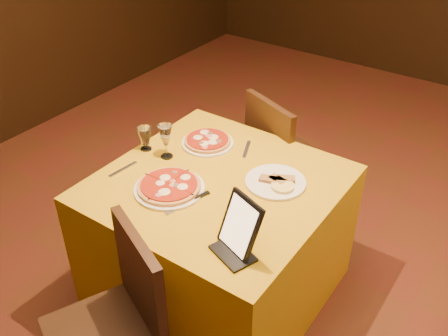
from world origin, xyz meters
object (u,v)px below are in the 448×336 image
Objects in this scene: main_table at (218,239)px; chair_main_near at (103,335)px; wine_glass at (166,141)px; tablet at (240,225)px; pizza_far at (207,142)px; water_glass at (145,139)px; chair_main_far at (290,160)px; pizza_near at (169,187)px.

chair_main_near is at bearing -90.00° from main_table.
wine_glass is 0.78m from tablet.
pizza_far reaches higher than main_table.
water_glass reaches higher than pizza_far.
chair_main_far is 0.97m from water_glass.
tablet reaches higher than pizza_near.
water_glass is at bearing -136.19° from pizza_far.
main_table is 4.51× the size of tablet.
main_table is 0.78m from chair_main_far.
main_table is 0.69m from tablet.
water_glass is (-0.49, -0.76, 0.36)m from chair_main_far.
tablet is (0.83, -0.35, 0.06)m from water_glass.
pizza_near is 1.19× the size of pizza_far.
chair_main_far reaches higher than main_table.
wine_glass reaches higher than pizza_near.
chair_main_far is at bearing 81.17° from pizza_near.
main_table is at bearing 112.15° from chair_main_far.
pizza_far is at bearing 102.72° from pizza_near.
water_glass is at bearing 148.34° from pizza_near.
pizza_far is (-0.25, -0.53, 0.31)m from chair_main_far.
chair_main_far is at bearing 114.27° from chair_main_near.
main_table is at bearing 156.21° from tablet.
chair_main_near is 3.73× the size of tablet.
tablet is (0.34, -1.11, 0.41)m from chair_main_far.
chair_main_far is 0.92m from wine_glass.
tablet is (0.34, -0.33, 0.49)m from main_table.
tablet is (0.59, -0.58, 0.10)m from pizza_far.
chair_main_near is 3.21× the size of pizza_far.
pizza_far is at bearing 66.08° from wine_glass.
pizza_near is at bearing -47.46° from wine_glass.
water_glass is 0.91m from tablet.
chair_main_near is 1.04m from water_glass.
main_table is 0.53m from pizza_far.
pizza_near is at bearing -175.89° from tablet.
chair_main_near reaches higher than water_glass.
main_table is 0.66m from water_glass.
pizza_near is 0.30m from wine_glass.
main_table is 3.25× the size of pizza_near.
chair_main_far is (0.00, 1.60, 0.00)m from chair_main_near.
chair_main_far reaches higher than pizza_far.
main_table is at bearing -45.19° from pizza_far.
pizza_near is 1.78× the size of wine_glass.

